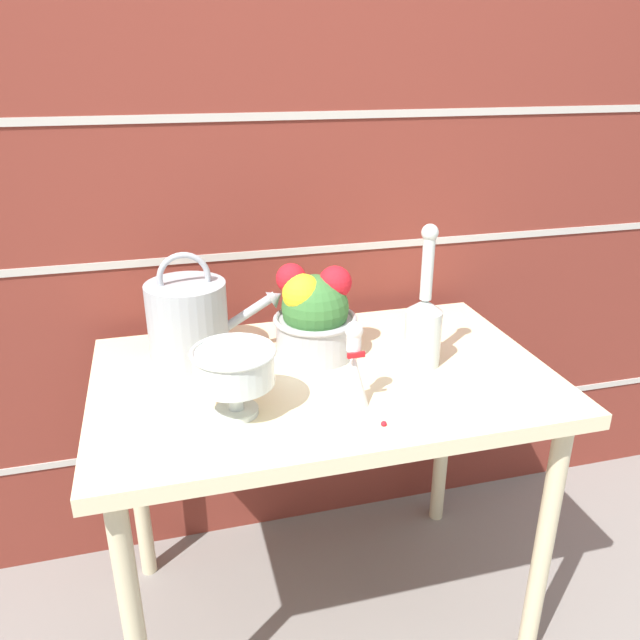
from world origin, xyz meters
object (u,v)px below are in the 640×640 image
object	(u,v)px
watering_can	(189,320)
figurine_vase	(353,372)
flower_planter	(314,315)
glass_decanter	(424,323)
crystal_pedestal_bowl	(234,368)

from	to	relation	value
watering_can	figurine_vase	bearing A→B (deg)	-44.98
watering_can	flower_planter	bearing A→B (deg)	-10.42
glass_decanter	figurine_vase	xyz separation A→B (m)	(-0.22, -0.14, -0.03)
glass_decanter	figurine_vase	bearing A→B (deg)	-147.24
watering_can	glass_decanter	size ratio (longest dim) A/B	0.98
watering_can	crystal_pedestal_bowl	size ratio (longest dim) A/B	1.93
crystal_pedestal_bowl	glass_decanter	world-z (taller)	glass_decanter
crystal_pedestal_bowl	flower_planter	distance (m)	0.32
flower_planter	figurine_vase	bearing A→B (deg)	-86.16
crystal_pedestal_bowl	glass_decanter	distance (m)	0.47
watering_can	glass_decanter	xyz separation A→B (m)	(0.53, -0.17, 0.00)
figurine_vase	watering_can	bearing A→B (deg)	135.02
watering_can	flower_planter	world-z (taller)	watering_can
crystal_pedestal_bowl	glass_decanter	size ratio (longest dim) A/B	0.51
flower_planter	glass_decanter	world-z (taller)	glass_decanter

